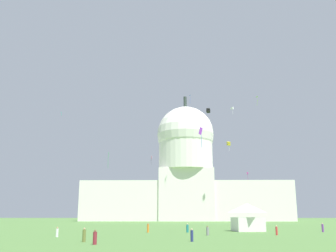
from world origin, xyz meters
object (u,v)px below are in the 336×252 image
at_px(event_tent, 247,217).
at_px(kite_turquoise_mid, 61,114).
at_px(kite_green_mid, 109,156).
at_px(person_teal_aisle_center, 187,228).
at_px(kite_lime_high, 258,98).
at_px(kite_white_high, 232,108).
at_px(person_maroon_mid_right, 95,238).
at_px(kite_yellow_mid, 229,144).
at_px(kite_pink_mid, 152,158).
at_px(kite_blue_high, 189,96).
at_px(person_olive_lawn_far_left, 84,236).
at_px(kite_violet_mid, 201,133).
at_px(capitol_building, 186,174).
at_px(person_purple_front_right, 323,228).
at_px(person_white_near_tree_west, 57,232).
at_px(kite_black_mid, 208,111).
at_px(person_grey_edge_east, 208,231).
at_px(kite_magenta_mid, 247,173).
at_px(person_orange_near_tent, 148,228).
at_px(person_red_near_tree_east, 277,231).
at_px(person_navy_deep_crowd, 192,236).

relative_size(event_tent, kite_turquoise_mid, 6.01).
height_order(kite_turquoise_mid, kite_green_mid, kite_turquoise_mid).
bearing_deg(person_teal_aisle_center, kite_turquoise_mid, -110.31).
distance_m(kite_lime_high, kite_white_high, 34.98).
bearing_deg(person_maroon_mid_right, kite_yellow_mid, -24.25).
bearing_deg(kite_pink_mid, kite_blue_high, 3.51).
relative_size(person_olive_lawn_far_left, kite_violet_mid, 0.42).
xyz_separation_m(capitol_building, person_teal_aisle_center, (-2.87, -133.33, -23.98)).
bearing_deg(event_tent, person_purple_front_right, -20.15).
bearing_deg(person_maroon_mid_right, kite_blue_high, -10.89).
distance_m(person_teal_aisle_center, kite_yellow_mid, 46.18).
xyz_separation_m(person_purple_front_right, kite_white_high, (-1.63, 99.63, 52.41)).
relative_size(kite_pink_mid, kite_yellow_mid, 1.10).
distance_m(person_purple_front_right, person_white_near_tree_west, 49.93).
relative_size(kite_black_mid, kite_turquoise_mid, 0.68).
bearing_deg(kite_green_mid, person_grey_edge_east, 65.45).
distance_m(person_maroon_mid_right, kite_turquoise_mid, 75.89).
height_order(person_maroon_mid_right, kite_magenta_mid, kite_magenta_mid).
relative_size(kite_white_high, kite_green_mid, 0.73).
bearing_deg(capitol_building, kite_yellow_mid, -83.63).
bearing_deg(person_maroon_mid_right, person_teal_aisle_center, -24.36).
relative_size(person_purple_front_right, kite_blue_high, 0.42).
bearing_deg(person_white_near_tree_west, kite_violet_mid, -157.19).
bearing_deg(kite_turquoise_mid, person_olive_lawn_far_left, -128.19).
xyz_separation_m(person_orange_near_tent, person_grey_edge_east, (10.57, -10.31, -0.12)).
bearing_deg(kite_green_mid, person_olive_lawn_far_left, 46.93).
height_order(kite_yellow_mid, kite_violet_mid, kite_yellow_mid).
bearing_deg(person_red_near_tree_east, person_purple_front_right, -130.62).
distance_m(event_tent, person_white_near_tree_west, 39.09).
bearing_deg(person_grey_edge_east, person_red_near_tree_east, -82.77).
bearing_deg(kite_pink_mid, person_maroon_mid_right, -150.33).
distance_m(person_navy_deep_crowd, kite_green_mid, 74.22).
bearing_deg(event_tent, kite_pink_mid, 104.30).
distance_m(kite_magenta_mid, kite_green_mid, 68.03).
bearing_deg(person_red_near_tree_east, kite_blue_high, -80.33).
xyz_separation_m(person_purple_front_right, kite_black_mid, (-22.69, -11.57, 20.69)).
bearing_deg(person_maroon_mid_right, person_navy_deep_crowd, -69.14).
bearing_deg(kite_white_high, kite_turquoise_mid, 90.87).
bearing_deg(kite_lime_high, kite_pink_mid, 75.50).
relative_size(kite_lime_high, kite_white_high, 0.88).
xyz_separation_m(capitol_building, person_grey_edge_east, (0.17, -143.84, -24.07)).
distance_m(capitol_building, person_navy_deep_crowd, 160.72).
xyz_separation_m(kite_turquoise_mid, kite_green_mid, (13.03, 8.61, -11.58)).
bearing_deg(person_white_near_tree_west, person_orange_near_tent, -135.64).
distance_m(person_navy_deep_crowd, kite_magenta_mid, 117.45).
bearing_deg(kite_turquoise_mid, kite_white_high, -10.83).
bearing_deg(kite_violet_mid, kite_black_mid, 107.95).
bearing_deg(kite_magenta_mid, kite_turquoise_mid, 150.99).
height_order(person_navy_deep_crowd, kite_green_mid, kite_green_mid).
distance_m(person_navy_deep_crowd, kite_violet_mid, 29.13).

